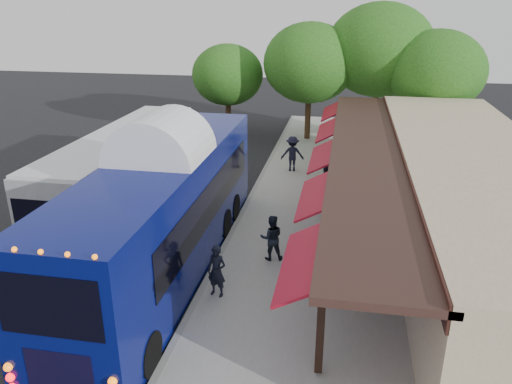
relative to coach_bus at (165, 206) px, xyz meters
The scene contains 15 objects.
ground 2.69m from the coach_bus, 13.55° to the right, with size 90.00×90.00×0.00m, color black.
sidewalk 7.72m from the coach_bus, 29.51° to the left, with size 10.00×40.00×0.15m, color #9E9B93.
curb 4.50m from the coach_bus, 67.66° to the left, with size 0.20×40.00×0.16m, color gray.
station_shelter 10.50m from the coach_bus, 20.37° to the left, with size 8.15×20.00×3.60m.
coach_bus is the anchor object (origin of this frame).
city_bus 6.40m from the coach_bus, 126.21° to the left, with size 2.64×11.77×3.16m.
ped_a 2.85m from the coach_bus, 36.34° to the right, with size 0.59×0.39×1.61m, color black.
ped_b 3.67m from the coach_bus, 16.55° to the left, with size 0.77×0.60×1.59m, color black.
ped_c 7.84m from the coach_bus, 51.25° to the left, with size 1.06×0.44×1.82m, color black.
ped_d 11.00m from the coach_bus, 74.53° to the left, with size 1.17×0.67×1.81m, color black.
sign_board 6.27m from the coach_bus, ahead, with size 0.20×0.52×1.17m.
tree_left 17.67m from the coach_bus, 79.70° to the left, with size 5.67×5.67×7.26m.
tree_mid 19.64m from the coach_bus, 68.02° to the left, with size 6.55×6.55×8.39m.
tree_right 19.29m from the coach_bus, 57.27° to the left, with size 5.44×5.44×6.97m.
tree_far 18.08m from the coach_bus, 96.93° to the left, with size 4.58×4.58×5.87m.
Camera 1 is at (4.03, -13.55, 8.35)m, focal length 35.00 mm.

